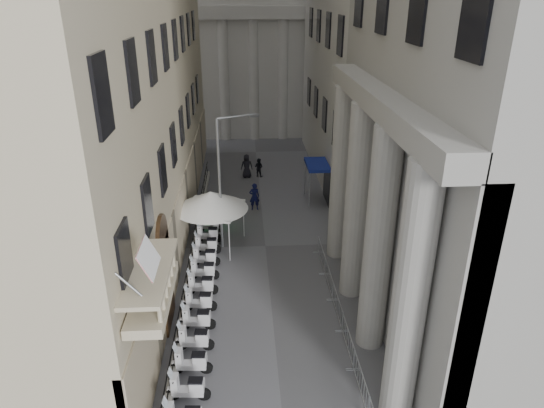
% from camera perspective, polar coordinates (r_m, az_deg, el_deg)
% --- Properties ---
extents(iron_fence, '(0.30, 28.00, 1.40)m').
position_cam_1_polar(iron_fence, '(29.32, -9.15, -6.28)').
color(iron_fence, black).
rests_on(iron_fence, ground).
extents(blue_awning, '(1.60, 3.00, 3.00)m').
position_cam_1_polar(blue_awning, '(36.70, 5.18, 0.36)').
color(blue_awning, navy).
rests_on(blue_awning, ground).
extents(scooter_2, '(1.44, 0.66, 1.50)m').
position_cam_1_polar(scooter_2, '(20.56, -9.70, -21.72)').
color(scooter_2, silver).
rests_on(scooter_2, ground).
extents(scooter_3, '(1.44, 0.66, 1.50)m').
position_cam_1_polar(scooter_3, '(21.58, -9.32, -19.01)').
color(scooter_3, silver).
rests_on(scooter_3, ground).
extents(scooter_4, '(1.44, 0.66, 1.50)m').
position_cam_1_polar(scooter_4, '(22.65, -8.99, -16.55)').
color(scooter_4, silver).
rests_on(scooter_4, ground).
extents(scooter_5, '(1.44, 0.66, 1.50)m').
position_cam_1_polar(scooter_5, '(23.75, -8.70, -14.32)').
color(scooter_5, silver).
rests_on(scooter_5, ground).
extents(scooter_6, '(1.44, 0.66, 1.50)m').
position_cam_1_polar(scooter_6, '(24.89, -8.43, -12.28)').
color(scooter_6, silver).
rests_on(scooter_6, ground).
extents(scooter_7, '(1.44, 0.66, 1.50)m').
position_cam_1_polar(scooter_7, '(26.06, -8.20, -10.43)').
color(scooter_7, silver).
rests_on(scooter_7, ground).
extents(scooter_8, '(1.44, 0.66, 1.50)m').
position_cam_1_polar(scooter_8, '(27.25, -7.99, -8.74)').
color(scooter_8, silver).
rests_on(scooter_8, ground).
extents(scooter_9, '(1.44, 0.66, 1.50)m').
position_cam_1_polar(scooter_9, '(28.47, -7.79, -7.19)').
color(scooter_9, silver).
rests_on(scooter_9, ground).
extents(scooter_10, '(1.44, 0.66, 1.50)m').
position_cam_1_polar(scooter_10, '(29.70, -7.62, -5.76)').
color(scooter_10, silver).
rests_on(scooter_10, ground).
extents(scooter_11, '(1.44, 0.66, 1.50)m').
position_cam_1_polar(scooter_11, '(30.95, -7.46, -4.45)').
color(scooter_11, silver).
rests_on(scooter_11, ground).
extents(scooter_12, '(1.44, 0.66, 1.50)m').
position_cam_1_polar(scooter_12, '(32.22, -7.31, -3.25)').
color(scooter_12, silver).
rests_on(scooter_12, ground).
extents(scooter_13, '(1.44, 0.66, 1.50)m').
position_cam_1_polar(scooter_13, '(33.50, -7.17, -2.13)').
color(scooter_13, silver).
rests_on(scooter_13, ground).
extents(scooter_14, '(1.44, 0.66, 1.50)m').
position_cam_1_polar(scooter_14, '(34.79, -7.04, -1.10)').
color(scooter_14, silver).
rests_on(scooter_14, ground).
extents(barrier_1, '(0.60, 2.40, 1.10)m').
position_cam_1_polar(barrier_1, '(20.84, 10.29, -20.99)').
color(barrier_1, '#B4B7BC').
rests_on(barrier_1, ground).
extents(barrier_2, '(0.60, 2.40, 1.10)m').
position_cam_1_polar(barrier_2, '(22.63, 8.82, -16.58)').
color(barrier_2, '#B4B7BC').
rests_on(barrier_2, ground).
extents(barrier_3, '(0.60, 2.40, 1.10)m').
position_cam_1_polar(barrier_3, '(24.54, 7.62, -12.83)').
color(barrier_3, '#B4B7BC').
rests_on(barrier_3, ground).
extents(barrier_4, '(0.60, 2.40, 1.10)m').
position_cam_1_polar(barrier_4, '(26.54, 6.62, -9.63)').
color(barrier_4, '#B4B7BC').
rests_on(barrier_4, ground).
extents(barrier_5, '(0.60, 2.40, 1.10)m').
position_cam_1_polar(barrier_5, '(28.63, 5.79, -6.88)').
color(barrier_5, '#B4B7BC').
rests_on(barrier_5, ground).
extents(security_tent, '(4.45, 4.45, 3.62)m').
position_cam_1_polar(security_tent, '(29.70, -7.85, 0.74)').
color(security_tent, silver).
rests_on(security_tent, ground).
extents(street_lamp, '(2.48, 1.18, 8.10)m').
position_cam_1_polar(street_lamp, '(28.46, -5.64, 3.70)').
color(street_lamp, '#919499').
rests_on(street_lamp, ground).
extents(info_kiosk, '(0.43, 0.88, 1.79)m').
position_cam_1_polar(info_kiosk, '(32.41, -8.46, -1.37)').
color(info_kiosk, black).
rests_on(info_kiosk, ground).
extents(pedestrian_a, '(0.79, 0.57, 2.03)m').
position_cam_1_polar(pedestrian_a, '(34.76, -2.08, 0.88)').
color(pedestrian_a, '#0D0F36').
rests_on(pedestrian_a, ground).
extents(pedestrian_b, '(0.97, 0.91, 1.60)m').
position_cam_1_polar(pedestrian_b, '(41.24, -1.58, 4.33)').
color(pedestrian_b, black).
rests_on(pedestrian_b, ground).
extents(pedestrian_c, '(1.02, 0.70, 2.01)m').
position_cam_1_polar(pedestrian_c, '(40.95, -2.99, 4.47)').
color(pedestrian_c, black).
rests_on(pedestrian_c, ground).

